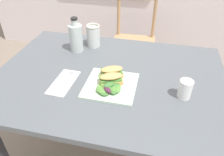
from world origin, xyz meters
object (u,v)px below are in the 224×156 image
Objects in this scene: sandwich_half_back at (112,72)px; mason_jar_iced_tea at (93,37)px; chair_wooden_far at (134,42)px; fork_on_napkin at (65,80)px; bottle_cold_brew at (76,39)px; plate_lunch at (110,85)px; sandwich_half_front at (110,79)px; cup_extra_side at (185,89)px; dining_table at (109,94)px.

mason_jar_iced_tea reaches higher than sandwich_half_back.
sandwich_half_back is (0.02, -1.01, 0.33)m from chair_wooden_far.
bottle_cold_brew is (-0.05, 0.31, 0.07)m from fork_on_napkin.
mason_jar_iced_tea is at bearing -103.86° from chair_wooden_far.
sandwich_half_back is (-0.01, 0.07, 0.03)m from plate_lunch.
plate_lunch is 1.98× the size of sandwich_half_back.
sandwich_half_front is 0.23m from fork_on_napkin.
chair_wooden_far is 4.14× the size of bottle_cold_brew.
sandwich_half_back is at bearing 97.35° from sandwich_half_front.
mason_jar_iced_tea is at bearing 144.94° from cup_extra_side.
dining_table is 0.39m from bottle_cold_brew.
bottle_cold_brew is 0.12m from mason_jar_iced_tea.
sandwich_half_front reaches higher than dining_table.
sandwich_half_back is at bearing 18.86° from fork_on_napkin.
chair_wooden_far is 1.19m from cup_extra_side.
plate_lunch is at bearing -72.66° from dining_table.
plate_lunch is 1.77× the size of mason_jar_iced_tea.
dining_table is 0.16m from plate_lunch.
chair_wooden_far is 0.80m from mason_jar_iced_tea.
dining_table is at bearing 108.92° from sandwich_half_front.
plate_lunch is at bearing 179.96° from cup_extra_side.
mason_jar_iced_tea is at bearing 44.93° from bottle_cold_brew.
chair_wooden_far reaches higher than plate_lunch.
plate_lunch is 1.18× the size of bottle_cold_brew.
dining_table is 5.70× the size of bottle_cold_brew.
bottle_cold_brew is (-0.25, -0.77, 0.37)m from chair_wooden_far.
sandwich_half_back is at bearing -88.73° from chair_wooden_far.
mason_jar_iced_tea reaches higher than sandwich_half_front.
dining_table is 1.00m from chair_wooden_far.
mason_jar_iced_tea reaches higher than plate_lunch.
sandwich_half_front is 1.39× the size of cup_extra_side.
bottle_cold_brew is at bearing 140.11° from dining_table.
plate_lunch is (0.03, -1.08, 0.30)m from chair_wooden_far.
sandwich_half_back is 0.36m from cup_extra_side.
sandwich_half_back reaches higher than dining_table.
sandwich_half_back is 0.59× the size of bottle_cold_brew.
fork_on_napkin is 0.32m from bottle_cold_brew.
sandwich_half_front reaches higher than plate_lunch.
cup_extra_side is (0.63, -0.30, -0.03)m from bottle_cold_brew.
chair_wooden_far is 3.52× the size of plate_lunch.
chair_wooden_far is at bearing 76.14° from mason_jar_iced_tea.
plate_lunch is 0.23m from fork_on_napkin.
plate_lunch is at bearing -88.39° from chair_wooden_far.
mason_jar_iced_tea is (-0.17, -0.69, 0.35)m from chair_wooden_far.
plate_lunch is 0.03m from sandwich_half_front.
bottle_cold_brew reaches higher than sandwich_half_back.
fork_on_napkin reaches higher than dining_table.
sandwich_half_front is at bearing -46.09° from bottle_cold_brew.
dining_table is at bearing 107.34° from plate_lunch.
plate_lunch is 0.42m from bottle_cold_brew.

